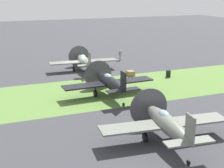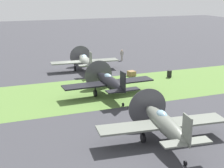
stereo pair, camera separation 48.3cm
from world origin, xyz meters
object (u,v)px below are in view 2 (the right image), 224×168
airplane_trail (164,123)px  supply_crate (131,73)px  fuel_drum (169,74)px  ground_crew_chief (122,55)px  airplane_lead (85,61)px  airplane_wingman (110,82)px

airplane_trail → supply_crate: airplane_trail is taller
airplane_trail → fuel_drum: bearing=63.9°
airplane_trail → supply_crate: 19.02m
fuel_drum → supply_crate: bearing=150.8°
airplane_trail → ground_crew_chief: size_ratio=5.74×
airplane_lead → supply_crate: (4.86, -4.79, -1.09)m
airplane_wingman → supply_crate: airplane_wingman is taller
ground_crew_chief → supply_crate: size_ratio=1.92×
airplane_lead → supply_crate: size_ratio=10.49×
ground_crew_chief → supply_crate: 9.59m
supply_crate → ground_crew_chief: bearing=75.1°
airplane_lead → ground_crew_chief: bearing=34.9°
airplane_lead → airplane_trail: size_ratio=0.95×
airplane_wingman → airplane_trail: size_ratio=1.00×
fuel_drum → supply_crate: size_ratio=1.00×
ground_crew_chief → supply_crate: (-2.45, -9.25, -0.59)m
airplane_wingman → supply_crate: size_ratio=11.03×
airplane_lead → airplane_wingman: airplane_wingman is taller
supply_crate → airplane_wingman: bearing=-129.6°
airplane_lead → fuel_drum: bearing=-34.7°
ground_crew_chief → airplane_wingman: bearing=-129.6°
supply_crate → airplane_trail: bearing=-107.0°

